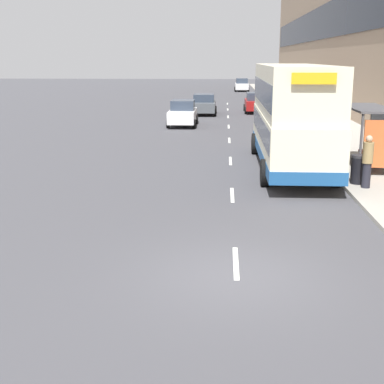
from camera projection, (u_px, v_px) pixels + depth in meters
ground_plane at (237, 276)px, 11.52m from camera, size 220.00×220.00×0.00m
pavement at (299, 109)px, 48.39m from camera, size 5.00×93.00×0.14m
terrace_facade at (351, 8)px, 46.04m from camera, size 3.10×93.00×17.52m
lane_mark_0 at (236, 263)px, 12.27m from camera, size 0.12×2.00×0.01m
lane_mark_1 at (232, 195)px, 18.34m from camera, size 0.12×2.00×0.01m
lane_mark_2 at (230, 161)px, 24.40m from camera, size 0.12×2.00×0.01m
lane_mark_3 at (229, 140)px, 30.47m from camera, size 0.12×2.00×0.01m
lane_mark_4 at (229, 127)px, 36.54m from camera, size 0.12×2.00×0.01m
lane_mark_5 at (228, 117)px, 42.60m from camera, size 0.12×2.00×0.01m
lane_mark_6 at (228, 109)px, 48.67m from camera, size 0.12×2.00×0.01m
lane_mark_7 at (227, 104)px, 54.74m from camera, size 0.12×2.00×0.01m
bus_shelter at (374, 126)px, 21.75m from camera, size 1.60×4.20×2.48m
double_decker_bus_near at (292, 115)px, 22.15m from camera, size 2.85×10.50×4.30m
car_0 at (242, 85)px, 74.77m from camera, size 2.01×4.01×1.79m
car_1 at (256, 103)px, 45.74m from camera, size 2.04×4.38×1.71m
car_2 at (204, 104)px, 44.21m from camera, size 2.09×4.29×1.66m
car_3 at (183, 113)px, 36.85m from camera, size 1.97×4.37×1.74m
pedestrian_2 at (345, 137)px, 24.53m from camera, size 0.35×0.35×1.78m
pedestrian_3 at (367, 161)px, 18.57m from camera, size 0.37×0.37×1.85m
pedestrian_4 at (384, 146)px, 22.65m from camera, size 0.31×0.31×1.57m
litter_bin at (358, 169)px, 19.29m from camera, size 0.55×0.55×1.05m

